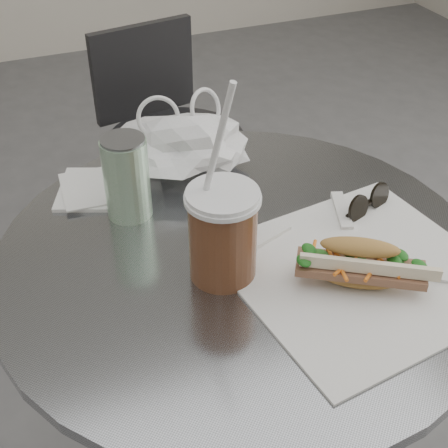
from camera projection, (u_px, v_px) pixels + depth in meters
name	position (u px, v px, depth m)	size (l,w,h in m)	color
cafe_table	(238.00, 366.00, 1.13)	(0.76, 0.76, 0.74)	slate
chair_far	(172.00, 174.00, 1.88)	(0.40, 0.42, 0.75)	#2A2A2D
sandwich_paper	(361.00, 272.00, 0.92)	(0.36, 0.34, 0.00)	white
banh_mi	(360.00, 264.00, 0.88)	(0.23, 0.19, 0.08)	#AD7241
iced_coffee	(223.00, 233.00, 0.88)	(0.11, 0.11, 0.31)	brown
sunglasses	(368.00, 203.00, 1.03)	(0.10, 0.05, 0.05)	black
plastic_bag	(187.00, 147.00, 1.11)	(0.21, 0.17, 0.11)	white
napkin_stack	(97.00, 188.00, 1.09)	(0.17, 0.17, 0.01)	white
drink_can	(127.00, 178.00, 1.00)	(0.07, 0.07, 0.14)	#5FA368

